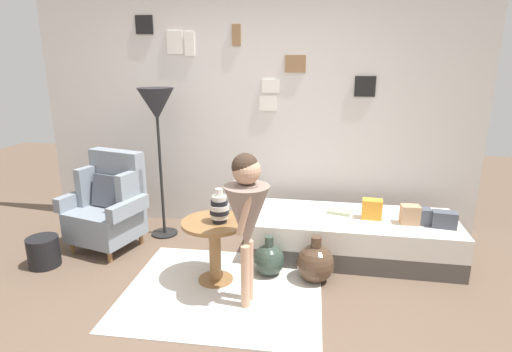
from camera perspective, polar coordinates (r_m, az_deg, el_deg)
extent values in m
plane|color=brown|center=(3.18, -5.38, -19.61)|extent=(12.00, 12.00, 0.00)
cube|color=silver|center=(4.54, -0.11, 8.97)|extent=(4.80, 0.10, 2.60)
cube|color=black|center=(4.45, 14.93, 11.96)|extent=(0.21, 0.02, 0.21)
cube|color=beige|center=(4.44, 14.94, 11.96)|extent=(0.16, 0.01, 0.16)
cube|color=white|center=(4.44, 2.06, 12.39)|extent=(0.19, 0.02, 0.14)
cube|color=slate|center=(4.44, 2.06, 12.39)|extent=(0.15, 0.01, 0.11)
cube|color=white|center=(4.66, -11.23, 17.76)|extent=(0.17, 0.02, 0.24)
cube|color=silver|center=(4.66, -11.25, 17.76)|extent=(0.13, 0.01, 0.19)
cube|color=white|center=(4.46, 1.68, 10.08)|extent=(0.18, 0.02, 0.16)
cube|color=slate|center=(4.46, 1.68, 10.07)|extent=(0.14, 0.01, 0.12)
cube|color=white|center=(4.61, -9.23, 17.70)|extent=(0.10, 0.02, 0.25)
cube|color=#B9B9B2|center=(4.61, -9.24, 17.70)|extent=(0.08, 0.01, 0.19)
cube|color=olive|center=(4.42, 5.50, 15.30)|extent=(0.21, 0.02, 0.17)
cube|color=slate|center=(4.41, 5.50, 15.30)|extent=(0.17, 0.01, 0.14)
cube|color=olive|center=(4.50, -2.74, 19.03)|extent=(0.09, 0.02, 0.22)
cube|color=slate|center=(4.49, -2.75, 19.03)|extent=(0.07, 0.01, 0.17)
cube|color=black|center=(4.79, -15.28, 19.66)|extent=(0.19, 0.02, 0.19)
cube|color=silver|center=(4.78, -15.30, 19.66)|extent=(0.15, 0.01, 0.15)
cube|color=silver|center=(3.53, -4.56, -15.56)|extent=(1.61, 1.37, 0.01)
cylinder|color=olive|center=(4.49, -24.18, -9.03)|extent=(0.04, 0.04, 0.12)
cylinder|color=olive|center=(4.17, -19.68, -10.49)|extent=(0.04, 0.04, 0.12)
cylinder|color=olive|center=(4.77, -20.19, -7.15)|extent=(0.04, 0.04, 0.12)
cylinder|color=olive|center=(4.46, -15.71, -8.34)|extent=(0.04, 0.04, 0.12)
cube|color=gray|center=(4.39, -20.21, -6.20)|extent=(0.73, 0.71, 0.30)
cube|color=gray|center=(4.41, -18.68, -0.10)|extent=(0.62, 0.30, 0.55)
cube|color=gray|center=(4.52, -22.14, -1.15)|extent=(0.16, 0.32, 0.39)
cube|color=gray|center=(4.17, -17.16, -2.05)|extent=(0.16, 0.32, 0.39)
cube|color=gray|center=(4.53, -23.66, -2.91)|extent=(0.23, 0.51, 0.14)
cube|color=gray|center=(4.08, -17.36, -4.28)|extent=(0.23, 0.51, 0.14)
cube|color=#474C56|center=(4.35, -19.71, -1.99)|extent=(0.39, 0.26, 0.33)
cube|color=#4C4742|center=(4.16, 13.29, -9.53)|extent=(1.93, 0.87, 0.18)
cube|color=silver|center=(4.08, 13.47, -6.99)|extent=(1.93, 0.87, 0.22)
cube|color=#474C56|center=(4.04, 24.74, -5.52)|extent=(0.22, 0.15, 0.15)
cube|color=#474C56|center=(4.03, 21.72, -5.21)|extent=(0.21, 0.12, 0.15)
cube|color=tan|center=(4.00, 20.64, -5.05)|extent=(0.17, 0.12, 0.18)
cube|color=orange|center=(4.01, 15.84, -4.45)|extent=(0.19, 0.14, 0.19)
cylinder|color=olive|center=(3.68, -5.62, -14.15)|extent=(0.30, 0.30, 0.02)
cylinder|color=olive|center=(3.55, -5.73, -10.48)|extent=(0.10, 0.10, 0.50)
cylinder|color=olive|center=(3.44, -5.85, -6.50)|extent=(0.55, 0.55, 0.03)
cylinder|color=black|center=(3.41, -5.08, -6.10)|extent=(0.12, 0.12, 0.04)
cylinder|color=silver|center=(3.40, -5.09, -5.50)|extent=(0.14, 0.14, 0.04)
cylinder|color=black|center=(3.38, -5.11, -4.90)|extent=(0.16, 0.16, 0.04)
cylinder|color=silver|center=(3.37, -5.13, -4.29)|extent=(0.16, 0.16, 0.04)
cylinder|color=black|center=(3.36, -5.14, -3.68)|extent=(0.14, 0.14, 0.04)
cylinder|color=silver|center=(3.34, -5.16, -3.06)|extent=(0.12, 0.12, 0.04)
cylinder|color=silver|center=(3.33, -5.18, -2.26)|extent=(0.06, 0.06, 0.06)
cylinder|color=black|center=(4.65, -12.58, -7.76)|extent=(0.28, 0.28, 0.02)
cylinder|color=black|center=(4.41, -13.16, 1.19)|extent=(0.03, 0.03, 1.48)
cone|color=#232328|center=(4.30, -13.71, 9.69)|extent=(0.37, 0.37, 0.32)
cylinder|color=tan|center=(3.20, -1.49, -13.90)|extent=(0.07, 0.07, 0.51)
cylinder|color=tan|center=(3.28, -0.98, -13.06)|extent=(0.07, 0.07, 0.51)
cone|color=gray|center=(3.04, -1.28, -5.78)|extent=(0.34, 0.34, 0.49)
cylinder|color=gray|center=(2.98, -1.30, -2.87)|extent=(0.17, 0.17, 0.19)
cylinder|color=tan|center=(2.90, -1.59, -5.38)|extent=(0.14, 0.07, 0.33)
cylinder|color=tan|center=(3.12, -0.31, -3.84)|extent=(0.14, 0.07, 0.33)
sphere|color=tan|center=(2.92, -1.33, 0.80)|extent=(0.21, 0.21, 0.21)
sphere|color=#38281E|center=(2.92, -1.52, 1.30)|extent=(0.20, 0.20, 0.20)
cube|color=#A6AE88|center=(4.11, 11.60, -4.85)|extent=(0.26, 0.22, 0.03)
sphere|color=#2D3D33|center=(3.70, 1.81, -11.60)|extent=(0.28, 0.28, 0.28)
cylinder|color=#2D3D33|center=(3.62, 1.83, -9.07)|extent=(0.08, 0.08, 0.09)
sphere|color=#473323|center=(3.62, 8.26, -11.96)|extent=(0.33, 0.33, 0.33)
cylinder|color=#473323|center=(3.53, 8.39, -9.05)|extent=(0.09, 0.09, 0.09)
cylinder|color=black|center=(4.31, -27.46, -9.34)|extent=(0.28, 0.28, 0.28)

